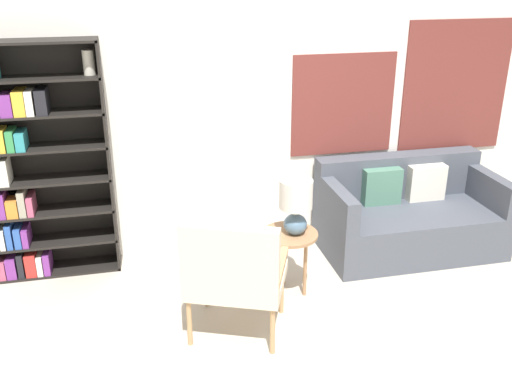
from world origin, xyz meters
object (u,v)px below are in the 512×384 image
at_px(table_lamp, 296,202).
at_px(side_table, 289,241).
at_px(bookshelf, 28,167).
at_px(couch, 407,216).
at_px(armchair, 234,271).

bearing_deg(table_lamp, side_table, 151.09).
height_order(bookshelf, couch, bookshelf).
height_order(couch, side_table, couch).
relative_size(couch, table_lamp, 3.60).
bearing_deg(couch, bookshelf, 175.34).
bearing_deg(side_table, couch, 22.37).
bearing_deg(couch, armchair, -150.83).
bearing_deg(armchair, table_lamp, 39.14).
distance_m(bookshelf, couch, 3.37).
bearing_deg(couch, table_lamp, -156.22).
xyz_separation_m(armchair, table_lamp, (0.58, 0.47, 0.26)).
xyz_separation_m(couch, side_table, (-1.30, -0.54, 0.15)).
distance_m(armchair, side_table, 0.74).
bearing_deg(side_table, table_lamp, -28.91).
bearing_deg(table_lamp, bookshelf, 157.88).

